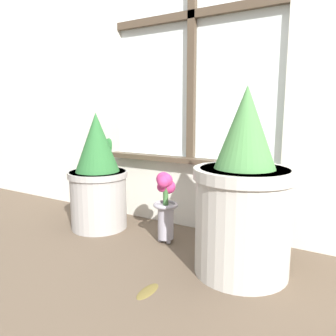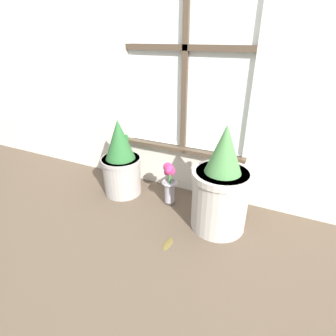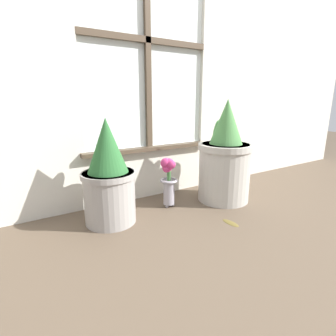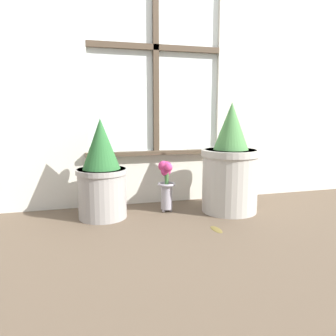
% 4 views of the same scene
% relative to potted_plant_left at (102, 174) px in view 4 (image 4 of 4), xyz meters
% --- Properties ---
extents(ground_plane, '(10.00, 10.00, 0.00)m').
position_rel_potted_plant_left_xyz_m(ground_plane, '(0.37, -0.40, -0.25)').
color(ground_plane, brown).
extents(wall_with_window, '(4.40, 0.10, 2.50)m').
position_rel_potted_plant_left_xyz_m(wall_with_window, '(0.37, 0.26, 1.01)').
color(wall_with_window, silver).
rests_on(wall_with_window, ground_plane).
extents(potted_plant_left, '(0.28, 0.28, 0.56)m').
position_rel_potted_plant_left_xyz_m(potted_plant_left, '(0.00, 0.00, 0.00)').
color(potted_plant_left, '#9E9993').
rests_on(potted_plant_left, ground_plane).
extents(potted_plant_right, '(0.35, 0.35, 0.65)m').
position_rel_potted_plant_left_xyz_m(potted_plant_right, '(0.75, -0.08, 0.02)').
color(potted_plant_right, '#B7B2A8').
rests_on(potted_plant_right, ground_plane).
extents(flower_vase, '(0.11, 0.11, 0.31)m').
position_rel_potted_plant_left_xyz_m(flower_vase, '(0.38, 0.01, -0.06)').
color(flower_vase, '#99939E').
rests_on(flower_vase, ground_plane).
extents(fallen_leaf, '(0.05, 0.11, 0.01)m').
position_rel_potted_plant_left_xyz_m(fallen_leaf, '(0.54, -0.36, -0.25)').
color(fallen_leaf, brown).
rests_on(fallen_leaf, ground_plane).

